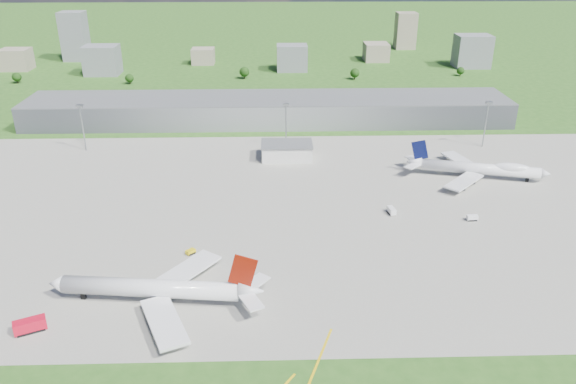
{
  "coord_description": "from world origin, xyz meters",
  "views": [
    {
      "loc": [
        2.85,
        -177.68,
        108.53
      ],
      "look_at": [
        8.9,
        37.87,
        9.0
      ],
      "focal_mm": 35.0,
      "sensor_mm": 36.0,
      "label": 1
    }
  ],
  "objects_px": {
    "van_white_near": "(391,211)",
    "airliner_red_twin": "(159,289)",
    "van_white_far": "(472,218)",
    "fire_truck": "(30,326)",
    "tug_yellow": "(191,252)",
    "airliner_blue_quad": "(480,169)"
  },
  "relations": [
    {
      "from": "airliner_blue_quad",
      "to": "fire_truck",
      "type": "distance_m",
      "value": 206.09
    },
    {
      "from": "airliner_blue_quad",
      "to": "fire_truck",
      "type": "bearing_deg",
      "value": -133.35
    },
    {
      "from": "tug_yellow",
      "to": "van_white_far",
      "type": "height_order",
      "value": "van_white_far"
    },
    {
      "from": "airliner_red_twin",
      "to": "fire_truck",
      "type": "distance_m",
      "value": 38.69
    },
    {
      "from": "tug_yellow",
      "to": "van_white_near",
      "type": "height_order",
      "value": "van_white_near"
    },
    {
      "from": "van_white_near",
      "to": "fire_truck",
      "type": "bearing_deg",
      "value": 111.31
    },
    {
      "from": "fire_truck",
      "to": "van_white_far",
      "type": "relative_size",
      "value": 2.11
    },
    {
      "from": "airliner_red_twin",
      "to": "van_white_near",
      "type": "bearing_deg",
      "value": -138.91
    },
    {
      "from": "van_white_near",
      "to": "van_white_far",
      "type": "distance_m",
      "value": 33.13
    },
    {
      "from": "airliner_blue_quad",
      "to": "airliner_red_twin",
      "type": "bearing_deg",
      "value": -130.54
    },
    {
      "from": "fire_truck",
      "to": "van_white_near",
      "type": "xyz_separation_m",
      "value": [
        123.29,
        74.18,
        -0.62
      ]
    },
    {
      "from": "van_white_near",
      "to": "airliner_red_twin",
      "type": "bearing_deg",
      "value": 115.17
    },
    {
      "from": "tug_yellow",
      "to": "van_white_near",
      "type": "relative_size",
      "value": 0.68
    },
    {
      "from": "airliner_red_twin",
      "to": "van_white_near",
      "type": "distance_m",
      "value": 106.3
    },
    {
      "from": "tug_yellow",
      "to": "fire_truck",
      "type": "bearing_deg",
      "value": -178.32
    },
    {
      "from": "airliner_blue_quad",
      "to": "van_white_near",
      "type": "bearing_deg",
      "value": -129.46
    },
    {
      "from": "airliner_blue_quad",
      "to": "van_white_far",
      "type": "bearing_deg",
      "value": -97.89
    },
    {
      "from": "airliner_red_twin",
      "to": "van_white_far",
      "type": "distance_m",
      "value": 131.1
    },
    {
      "from": "airliner_blue_quad",
      "to": "van_white_near",
      "type": "xyz_separation_m",
      "value": [
        -50.09,
        -37.2,
        -3.51
      ]
    },
    {
      "from": "airliner_blue_quad",
      "to": "tug_yellow",
      "type": "xyz_separation_m",
      "value": [
        -131.22,
        -67.95,
        -3.96
      ]
    },
    {
      "from": "airliner_blue_quad",
      "to": "fire_truck",
      "type": "xyz_separation_m",
      "value": [
        -173.37,
        -111.38,
        -2.89
      ]
    },
    {
      "from": "tug_yellow",
      "to": "van_white_near",
      "type": "distance_m",
      "value": 86.77
    }
  ]
}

